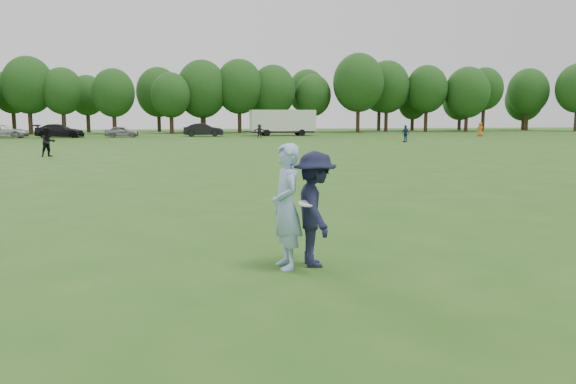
# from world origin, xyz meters

# --- Properties ---
(ground) EXTENTS (200.00, 200.00, 0.00)m
(ground) POSITION_xyz_m (0.00, 0.00, 0.00)
(ground) COLOR #245116
(ground) RESTS_ON ground
(thrower) EXTENTS (0.55, 0.78, 2.02)m
(thrower) POSITION_xyz_m (-0.15, 0.63, 1.01)
(thrower) COLOR #95B7E7
(thrower) RESTS_ON ground
(defender) EXTENTS (0.77, 1.26, 1.88)m
(defender) POSITION_xyz_m (0.34, 0.68, 0.94)
(defender) COLOR #171933
(defender) RESTS_ON ground
(player_far_a) EXTENTS (1.09, 1.03, 1.78)m
(player_far_a) POSITION_xyz_m (-9.15, 28.14, 0.89)
(player_far_a) COLOR black
(player_far_a) RESTS_ON ground
(player_far_b) EXTENTS (0.68, 1.02, 1.60)m
(player_far_b) POSITION_xyz_m (19.89, 41.78, 0.80)
(player_far_b) COLOR navy
(player_far_b) RESTS_ON ground
(player_far_c) EXTENTS (0.93, 0.73, 1.68)m
(player_far_c) POSITION_xyz_m (35.01, 54.10, 0.84)
(player_far_c) COLOR orange
(player_far_c) RESTS_ON ground
(player_far_d) EXTENTS (1.47, 0.59, 1.54)m
(player_far_d) POSITION_xyz_m (7.98, 54.67, 0.77)
(player_far_d) COLOR black
(player_far_d) RESTS_ON ground
(car_c) EXTENTS (5.20, 2.51, 1.43)m
(car_c) POSITION_xyz_m (-20.00, 60.15, 0.71)
(car_c) COLOR #B7B6BB
(car_c) RESTS_ON ground
(car_d) EXTENTS (5.46, 2.56, 1.54)m
(car_d) POSITION_xyz_m (-14.11, 59.73, 0.77)
(car_d) COLOR black
(car_d) RESTS_ON ground
(car_e) EXTENTS (3.86, 1.63, 1.30)m
(car_e) POSITION_xyz_m (-7.32, 59.59, 0.65)
(car_e) COLOR gray
(car_e) RESTS_ON ground
(car_f) EXTENTS (4.91, 2.15, 1.57)m
(car_f) POSITION_xyz_m (2.08, 60.46, 0.79)
(car_f) COLOR black
(car_f) RESTS_ON ground
(field_cone) EXTENTS (0.28, 0.28, 0.30)m
(field_cone) POSITION_xyz_m (21.76, 49.32, 0.15)
(field_cone) COLOR #DC490B
(field_cone) RESTS_ON ground
(disc_in_play) EXTENTS (0.31, 0.30, 0.09)m
(disc_in_play) POSITION_xyz_m (0.13, 0.42, 1.08)
(disc_in_play) COLOR white
(disc_in_play) RESTS_ON ground
(cargo_trailer) EXTENTS (9.00, 2.75, 3.20)m
(cargo_trailer) POSITION_xyz_m (11.91, 61.07, 1.78)
(cargo_trailer) COLOR white
(cargo_trailer) RESTS_ON ground
(treeline) EXTENTS (130.35, 18.39, 11.74)m
(treeline) POSITION_xyz_m (2.81, 76.90, 6.26)
(treeline) COLOR #332114
(treeline) RESTS_ON ground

